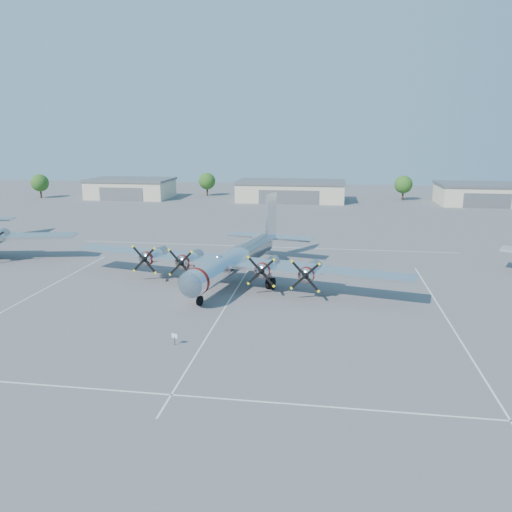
# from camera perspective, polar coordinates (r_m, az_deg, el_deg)

# --- Properties ---
(ground) EXTENTS (260.00, 260.00, 0.00)m
(ground) POSITION_cam_1_polar(r_m,az_deg,el_deg) (55.65, -2.70, -4.53)
(ground) COLOR #525254
(ground) RESTS_ON ground
(parking_lines) EXTENTS (60.00, 50.08, 0.01)m
(parking_lines) POSITION_cam_1_polar(r_m,az_deg,el_deg) (54.02, -3.06, -5.10)
(parking_lines) COLOR silver
(parking_lines) RESTS_ON ground
(hangar_west) EXTENTS (22.60, 14.60, 5.40)m
(hangar_west) POSITION_cam_1_polar(r_m,az_deg,el_deg) (145.52, -14.11, 7.52)
(hangar_west) COLOR beige
(hangar_west) RESTS_ON ground
(hangar_center) EXTENTS (28.60, 14.60, 5.40)m
(hangar_center) POSITION_cam_1_polar(r_m,az_deg,el_deg) (135.00, 4.00, 7.44)
(hangar_center) COLOR beige
(hangar_center) RESTS_ON ground
(hangar_east) EXTENTS (20.60, 14.60, 5.40)m
(hangar_east) POSITION_cam_1_polar(r_m,az_deg,el_deg) (139.79, 24.15, 6.50)
(hangar_east) COLOR beige
(hangar_east) RESTS_ON ground
(tree_far_west) EXTENTS (4.80, 4.80, 6.64)m
(tree_far_west) POSITION_cam_1_polar(r_m,az_deg,el_deg) (153.23, -23.47, 7.67)
(tree_far_west) COLOR #382619
(tree_far_west) RESTS_ON ground
(tree_west) EXTENTS (4.80, 4.80, 6.64)m
(tree_west) POSITION_cam_1_polar(r_m,az_deg,el_deg) (146.75, -5.62, 8.51)
(tree_west) COLOR #382619
(tree_west) RESTS_ON ground
(tree_east) EXTENTS (4.80, 4.80, 6.64)m
(tree_east) POSITION_cam_1_polar(r_m,az_deg,el_deg) (141.83, 16.50, 7.83)
(tree_east) COLOR #382619
(tree_east) RESTS_ON ground
(main_bomber_b29) EXTENTS (47.63, 37.55, 9.35)m
(main_bomber_b29) POSITION_cam_1_polar(r_m,az_deg,el_deg) (61.30, -2.15, -2.79)
(main_bomber_b29) COLOR silver
(main_bomber_b29) RESTS_ON ground
(info_placard) EXTENTS (0.54, 0.17, 1.04)m
(info_placard) POSITION_cam_1_polar(r_m,az_deg,el_deg) (43.30, -9.29, -9.13)
(info_placard) COLOR black
(info_placard) RESTS_ON ground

